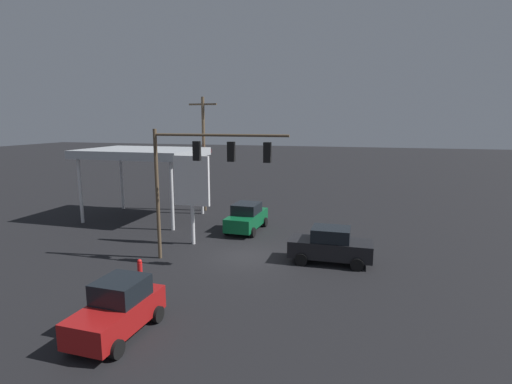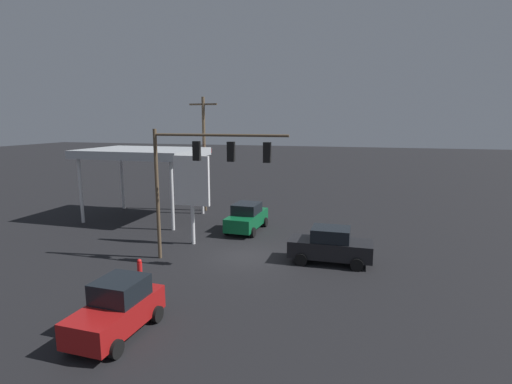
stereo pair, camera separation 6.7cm
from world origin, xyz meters
The scene contains 9 objects.
ground_plane centered at (0.00, 0.00, 0.00)m, with size 200.00×200.00×0.00m, color black.
traffic_signal_assembly centered at (1.87, 1.60, 5.30)m, with size 7.32×0.43×7.13m.
utility_pole centered at (6.82, -10.22, 5.02)m, with size 2.40×0.26×9.47m.
gas_station_canopy centered at (10.30, -6.45, 5.04)m, with size 8.68×6.45×5.43m.
price_sign centered at (3.84, -1.28, 3.78)m, with size 2.25×0.27×5.48m.
hatchback_crossing centered at (1.95, 9.24, 0.95)m, with size 2.06×3.85×1.97m.
sedan_waiting centered at (1.54, -5.10, 0.95)m, with size 2.18×4.46×1.93m.
sedan_far centered at (-4.65, -0.25, 0.95)m, with size 4.41×2.08×1.93m.
fire_hydrant centered at (4.16, 4.28, 0.44)m, with size 0.24×0.24×0.88m.
Camera 1 is at (-6.36, 20.64, 7.53)m, focal length 28.00 mm.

